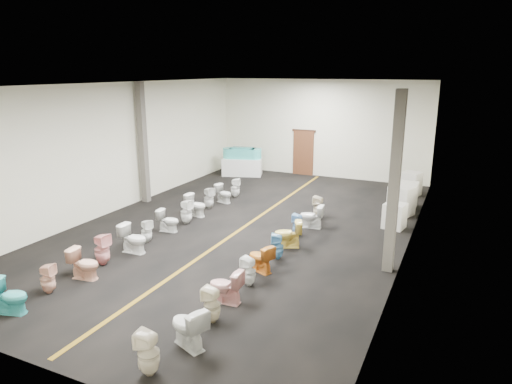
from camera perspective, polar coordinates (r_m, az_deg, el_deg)
floor at (r=14.86m, az=-1.32°, el=-4.27°), size 16.00×16.00×0.00m
ceiling at (r=14.03m, az=-1.43°, el=13.35°), size 16.00×16.00×0.00m
wall_back at (r=21.65m, az=8.09°, el=7.84°), size 10.00×0.00×10.00m
wall_front at (r=8.15m, az=-27.14°, el=-5.80°), size 10.00×0.00×10.00m
wall_left at (r=17.05m, az=-16.71°, el=5.43°), size 0.00×16.00×16.00m
wall_right at (r=12.91m, az=18.98°, el=2.31°), size 0.00×16.00×16.00m
aisle_stripe at (r=14.86m, az=-1.32°, el=-4.26°), size 0.12×15.60×0.01m
back_door at (r=22.02m, az=5.93°, el=4.87°), size 1.00×0.10×2.10m
door_frame at (r=21.87m, az=6.02°, el=7.64°), size 1.15×0.08×0.10m
column_left at (r=17.64m, az=-13.96°, el=5.93°), size 0.25×0.25×4.50m
column_right at (r=11.49m, az=16.91°, el=0.96°), size 0.25×0.25×4.50m
display_table at (r=21.90m, az=-1.73°, el=3.18°), size 2.05×1.47×0.82m
bathtub at (r=21.77m, az=-1.75°, el=4.88°), size 1.83×0.94×0.55m
appliance_crate_a at (r=15.21m, az=16.93°, el=-2.87°), size 0.73×0.73×0.81m
appliance_crate_b at (r=16.63m, az=17.72°, el=-1.04°), size 0.95×0.95×1.02m
appliance_crate_c at (r=17.63m, az=18.16°, el=-0.34°), size 0.82×0.82×0.93m
appliance_crate_d at (r=19.38m, az=18.84°, el=0.98°), size 0.84×0.84×0.94m
toilet_left_0 at (r=10.94m, az=-28.39°, el=-11.37°), size 0.84×0.61×0.77m
toilet_left_1 at (r=11.49m, az=-24.60°, el=-9.81°), size 0.39×0.38×0.71m
toilet_left_2 at (r=11.89m, az=-20.67°, el=-8.40°), size 0.80×0.53×0.76m
toilet_left_3 at (r=12.53m, az=-18.69°, el=-6.79°), size 0.42×0.41×0.85m
toilet_left_4 at (r=13.10m, az=-15.06°, el=-5.65°), size 0.80×0.47×0.80m
toilet_left_5 at (r=13.78m, az=-13.52°, el=-4.76°), size 0.41×0.40×0.69m
toilet_left_6 at (r=14.54m, az=-10.91°, el=-3.53°), size 0.72×0.46×0.70m
toilet_left_7 at (r=15.13m, az=-8.71°, el=-2.45°), size 0.41×0.40×0.82m
toilet_left_8 at (r=15.89m, az=-7.51°, el=-1.65°), size 0.79×0.49×0.77m
toilet_left_9 at (r=16.67m, az=-5.92°, el=-0.75°), size 0.47×0.46×0.80m
toilet_left_10 at (r=17.40m, az=-4.05°, el=-0.19°), size 0.76×0.55×0.70m
toilet_left_11 at (r=18.07m, az=-2.60°, el=0.54°), size 0.44×0.43×0.78m
toilet_right_0 at (r=8.15m, az=-13.29°, el=-19.03°), size 0.41×0.40×0.81m
toilet_right_1 at (r=8.71m, az=-8.50°, el=-16.30°), size 0.92×0.73×0.82m
toilet_right_2 at (r=9.41m, az=-5.52°, el=-13.87°), size 0.35×0.34×0.76m
toilet_right_3 at (r=10.09m, az=-3.79°, el=-11.67°), size 0.77×0.46×0.77m
toilet_right_4 at (r=10.81m, az=-0.90°, el=-9.90°), size 0.37×0.37×0.71m
toilet_right_5 at (r=11.52m, az=0.56°, el=-8.23°), size 0.81×0.64×0.73m
toilet_right_6 at (r=12.26m, az=2.70°, el=-6.81°), size 0.41×0.40×0.71m
toilet_right_7 at (r=13.05m, az=4.02°, el=-5.26°), size 0.89×0.72×0.79m
toilet_right_8 at (r=13.96m, az=5.24°, el=-4.11°), size 0.33×0.32×0.70m
toilet_right_9 at (r=14.69m, az=6.97°, el=-3.03°), size 0.78×0.49×0.76m
toilet_right_10 at (r=15.59m, az=7.84°, el=-1.94°), size 0.37×0.37×0.80m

